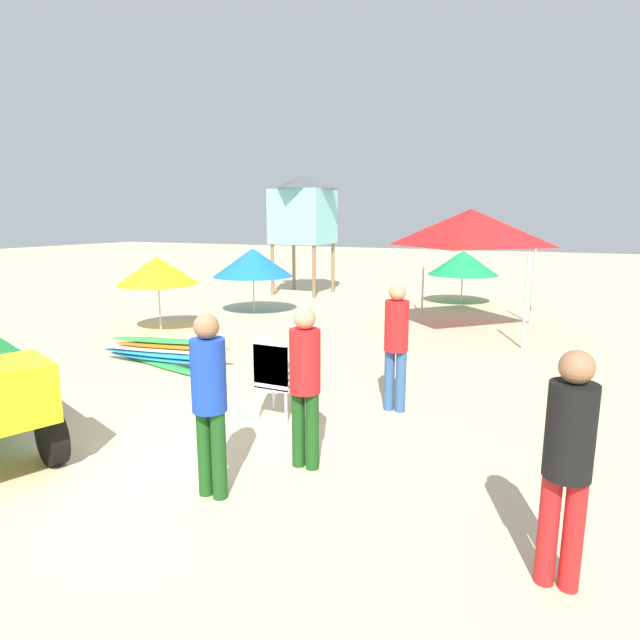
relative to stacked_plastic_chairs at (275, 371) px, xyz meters
name	(u,v)px	position (x,y,z in m)	size (l,w,h in m)	color
ground	(171,461)	(-0.44, -1.54, -0.65)	(80.00, 80.00, 0.00)	beige
stacked_plastic_chairs	(275,371)	(0.00, 0.00, 0.00)	(0.48, 0.48, 1.11)	white
surfboard_pile	(162,352)	(-3.09, 1.34, -0.41)	(2.62, 0.92, 0.48)	green
lifeguard_near_left	(396,338)	(1.32, 0.94, 0.36)	(0.32, 0.32, 1.75)	#33598C
lifeguard_near_center	(305,377)	(0.95, -1.04, 0.34)	(0.32, 0.32, 1.72)	#194C19
lifeguard_near_right	(209,393)	(0.41, -1.93, 0.36)	(0.32, 0.32, 1.76)	#194C19
lifeguard_far_right	(568,455)	(3.38, -1.91, 0.35)	(0.32, 0.32, 1.74)	red
popup_canopy	(470,228)	(1.31, 6.71, 1.72)	(2.78, 2.78, 2.80)	#B2B2B7
lifeguard_tower	(303,210)	(-4.84, 10.49, 2.21)	(1.98, 1.98, 3.98)	olive
beach_umbrella_left	(253,262)	(-4.41, 6.54, 0.75)	(2.19, 2.19, 1.78)	beige
beach_umbrella_mid	(157,270)	(-5.18, 3.65, 0.75)	(1.84, 1.84, 1.73)	beige
beach_umbrella_far	(463,263)	(0.55, 10.58, 0.60)	(2.11, 2.11, 1.62)	beige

